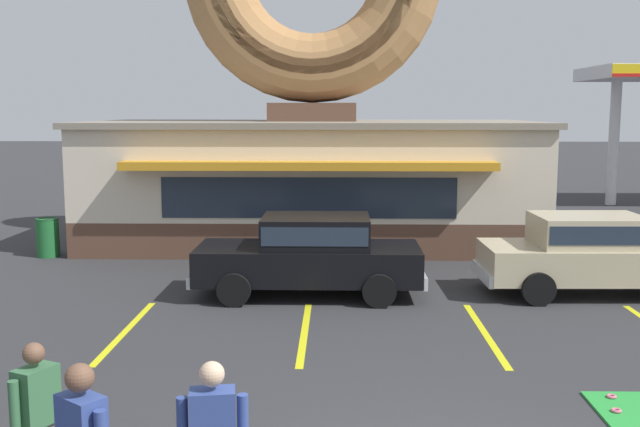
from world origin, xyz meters
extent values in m
cube|color=brown|center=(-1.64, 14.00, 0.45)|extent=(12.00, 6.00, 0.90)
cube|color=beige|center=(-1.64, 14.00, 2.05)|extent=(12.00, 6.00, 2.30)
cube|color=gray|center=(-1.64, 14.00, 3.28)|extent=(12.30, 6.30, 0.16)
cube|color=orange|center=(-1.64, 10.70, 2.35)|extent=(9.00, 0.60, 0.20)
cube|color=#232D3D|center=(-1.64, 10.98, 1.55)|extent=(7.20, 0.03, 1.00)
cube|color=brown|center=(-1.64, 14.00, 3.61)|extent=(2.40, 1.80, 0.50)
torus|color=#D8667F|center=(2.57, 2.15, 0.05)|extent=(0.13, 0.13, 0.04)
torus|color=#D8667F|center=(2.46, 1.70, 0.05)|extent=(0.13, 0.13, 0.04)
cube|color=black|center=(-1.52, 7.49, 0.66)|extent=(4.41, 1.78, 0.68)
cube|color=black|center=(-1.37, 7.49, 1.30)|extent=(2.11, 1.57, 0.60)
cube|color=#232D3D|center=(-1.37, 7.49, 1.32)|extent=(2.02, 1.59, 0.36)
cube|color=silver|center=(-3.75, 7.50, 0.42)|extent=(0.11, 1.67, 0.24)
cube|color=silver|center=(0.71, 7.48, 0.42)|extent=(0.11, 1.67, 0.24)
cylinder|color=black|center=(-2.88, 6.61, 0.32)|extent=(0.64, 0.22, 0.64)
cylinder|color=black|center=(-2.88, 8.37, 0.32)|extent=(0.64, 0.22, 0.64)
cylinder|color=black|center=(-0.15, 6.60, 0.32)|extent=(0.64, 0.22, 0.64)
cylinder|color=black|center=(-0.15, 8.36, 0.32)|extent=(0.64, 0.22, 0.64)
cube|color=#BCAD89|center=(4.21, 7.73, 0.66)|extent=(4.43, 1.85, 0.68)
cube|color=#BCAD89|center=(4.06, 7.72, 1.30)|extent=(2.13, 1.60, 0.60)
cube|color=#232D3D|center=(4.06, 7.72, 1.32)|extent=(2.05, 1.62, 0.36)
cube|color=silver|center=(1.98, 7.68, 0.42)|extent=(0.13, 1.67, 0.24)
cylinder|color=black|center=(2.83, 8.58, 0.32)|extent=(0.64, 0.23, 0.64)
cylinder|color=black|center=(2.86, 6.82, 0.32)|extent=(0.64, 0.23, 0.64)
cube|color=#386B42|center=(-3.75, -0.47, 1.04)|extent=(0.38, 0.45, 0.56)
cylinder|color=#386B42|center=(-3.86, -0.69, 1.01)|extent=(0.10, 0.10, 0.51)
cylinder|color=#386B42|center=(-3.64, -0.24, 1.01)|extent=(0.10, 0.10, 0.51)
sphere|color=brown|center=(-3.75, -0.47, 1.45)|extent=(0.20, 0.20, 0.20)
sphere|color=brown|center=(-2.94, -1.55, 1.62)|extent=(0.23, 0.23, 0.23)
cube|color=#33478C|center=(-1.98, -1.16, 1.09)|extent=(0.41, 0.29, 0.58)
cylinder|color=#33478C|center=(-1.73, -1.12, 1.06)|extent=(0.10, 0.10, 0.54)
sphere|color=beige|center=(-1.98, -1.16, 1.52)|extent=(0.21, 0.21, 0.21)
cylinder|color=#1E662D|center=(-8.24, 11.32, 0.47)|extent=(0.56, 0.56, 0.95)
torus|color=#123D1B|center=(-8.24, 11.32, 0.95)|extent=(0.57, 0.57, 0.05)
cylinder|color=silver|center=(9.73, 22.14, 2.40)|extent=(0.40, 0.40, 4.80)
cube|color=yellow|center=(-4.49, 5.00, 0.00)|extent=(0.12, 3.60, 0.01)
cube|color=yellow|center=(-1.49, 5.00, 0.00)|extent=(0.12, 3.60, 0.01)
cube|color=yellow|center=(1.51, 5.00, 0.00)|extent=(0.12, 3.60, 0.01)
camera|label=1|loc=(-0.95, -7.07, 3.68)|focal=42.00mm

